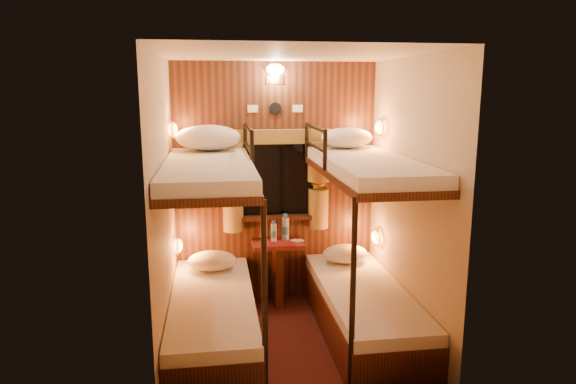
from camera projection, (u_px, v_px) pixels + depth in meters
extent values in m
plane|color=#3C1910|center=(291.00, 344.00, 4.38)|extent=(2.10, 2.10, 0.00)
plane|color=silver|center=(291.00, 54.00, 3.91)|extent=(2.10, 2.10, 0.00)
plane|color=#C6B293|center=(275.00, 184.00, 5.16)|extent=(2.40, 0.00, 2.40)
plane|color=#C6B293|center=(316.00, 246.00, 3.13)|extent=(2.40, 0.00, 2.40)
plane|color=#C6B293|center=(164.00, 211.00, 4.00)|extent=(0.00, 2.40, 2.40)
plane|color=#C6B293|center=(409.00, 203.00, 4.29)|extent=(0.00, 2.40, 2.40)
cube|color=black|center=(275.00, 184.00, 5.15)|extent=(2.00, 0.03, 2.40)
cube|color=black|center=(213.00, 326.00, 4.32)|extent=(0.70, 1.90, 0.35)
cube|color=white|center=(212.00, 301.00, 4.28)|extent=(0.68, 1.88, 0.10)
cube|color=black|center=(209.00, 177.00, 4.07)|extent=(0.70, 1.90, 0.06)
cube|color=white|center=(208.00, 167.00, 4.06)|extent=(0.68, 1.88, 0.10)
cylinder|color=black|center=(265.00, 307.00, 3.39)|extent=(0.04, 0.04, 1.45)
cylinder|color=black|center=(245.00, 142.00, 4.94)|extent=(0.04, 0.04, 0.32)
cylinder|color=black|center=(252.00, 152.00, 4.11)|extent=(0.04, 0.04, 0.32)
cylinder|color=black|center=(248.00, 128.00, 4.49)|extent=(0.04, 0.85, 0.04)
cylinder|color=black|center=(248.00, 148.00, 4.53)|extent=(0.03, 0.85, 0.03)
cube|color=black|center=(362.00, 316.00, 4.51)|extent=(0.70, 1.90, 0.35)
cube|color=white|center=(363.00, 292.00, 4.46)|extent=(0.68, 1.88, 0.10)
cube|color=black|center=(367.00, 173.00, 4.25)|extent=(0.70, 1.90, 0.06)
cube|color=white|center=(367.00, 164.00, 4.24)|extent=(0.68, 1.88, 0.10)
cylinder|color=black|center=(353.00, 301.00, 3.48)|extent=(0.04, 0.04, 1.45)
cylinder|color=black|center=(307.00, 141.00, 5.02)|extent=(0.04, 0.04, 0.32)
cylinder|color=black|center=(325.00, 151.00, 4.20)|extent=(0.04, 0.04, 0.32)
cylinder|color=black|center=(315.00, 127.00, 4.58)|extent=(0.04, 0.85, 0.04)
cylinder|color=black|center=(315.00, 146.00, 4.61)|extent=(0.03, 0.85, 0.03)
cube|color=black|center=(276.00, 179.00, 5.12)|extent=(0.98, 0.02, 0.78)
cube|color=black|center=(276.00, 180.00, 5.11)|extent=(0.90, 0.01, 0.70)
cube|color=black|center=(276.00, 217.00, 5.15)|extent=(1.00, 0.12, 0.04)
cube|color=brown|center=(276.00, 137.00, 5.00)|extent=(1.10, 0.06, 0.14)
cylinder|color=brown|center=(232.00, 163.00, 4.98)|extent=(0.22, 0.22, 0.40)
cylinder|color=brown|center=(233.00, 186.00, 5.02)|extent=(0.11, 0.11, 0.12)
cylinder|color=brown|center=(233.00, 211.00, 5.07)|extent=(0.20, 0.20, 0.40)
torus|color=#B77835|center=(233.00, 186.00, 5.02)|extent=(0.14, 0.14, 0.02)
cylinder|color=brown|center=(319.00, 161.00, 5.10)|extent=(0.22, 0.22, 0.40)
cylinder|color=brown|center=(319.00, 184.00, 5.15)|extent=(0.11, 0.11, 0.12)
cylinder|color=brown|center=(318.00, 208.00, 5.20)|extent=(0.20, 0.20, 0.40)
torus|color=#B77835|center=(319.00, 184.00, 5.15)|extent=(0.14, 0.14, 0.02)
cylinder|color=black|center=(275.00, 109.00, 4.98)|extent=(0.12, 0.02, 0.12)
cube|color=silver|center=(253.00, 109.00, 4.95)|extent=(0.10, 0.01, 0.07)
cube|color=silver|center=(298.00, 108.00, 5.01)|extent=(0.10, 0.01, 0.07)
cube|color=#B77835|center=(275.00, 80.00, 4.93)|extent=(0.18, 0.01, 0.08)
ellipsoid|color=#FFCC8C|center=(275.00, 69.00, 4.89)|extent=(0.18, 0.09, 0.11)
ellipsoid|color=orange|center=(178.00, 246.00, 4.79)|extent=(0.08, 0.20, 0.13)
torus|color=#B77835|center=(178.00, 246.00, 4.79)|extent=(0.02, 0.17, 0.17)
ellipsoid|color=orange|center=(173.00, 130.00, 4.57)|extent=(0.08, 0.20, 0.13)
torus|color=#B77835|center=(173.00, 130.00, 4.57)|extent=(0.02, 0.17, 0.17)
ellipsoid|color=orange|center=(376.00, 237.00, 5.06)|extent=(0.08, 0.20, 0.13)
torus|color=#B77835|center=(376.00, 237.00, 5.06)|extent=(0.02, 0.17, 0.17)
ellipsoid|color=orange|center=(380.00, 128.00, 4.84)|extent=(0.08, 0.20, 0.13)
torus|color=#B77835|center=(380.00, 128.00, 4.84)|extent=(0.02, 0.17, 0.17)
cube|color=maroon|center=(278.00, 244.00, 5.08)|extent=(0.50, 0.34, 0.04)
cube|color=black|center=(278.00, 275.00, 5.15)|extent=(0.08, 0.30, 0.61)
cube|color=maroon|center=(278.00, 242.00, 5.08)|extent=(0.30, 0.34, 0.01)
cylinder|color=#99BFE5|center=(274.00, 233.00, 5.08)|extent=(0.06, 0.06, 0.18)
cylinder|color=#386AA8|center=(274.00, 234.00, 5.08)|extent=(0.06, 0.06, 0.06)
cylinder|color=#386AA8|center=(274.00, 222.00, 5.05)|extent=(0.03, 0.03, 0.03)
cylinder|color=#99BFE5|center=(285.00, 229.00, 5.13)|extent=(0.07, 0.07, 0.23)
cylinder|color=#386AA8|center=(285.00, 230.00, 5.13)|extent=(0.08, 0.08, 0.08)
cylinder|color=#386AA8|center=(285.00, 216.00, 5.10)|extent=(0.04, 0.04, 0.03)
cube|color=silver|center=(299.00, 240.00, 5.12)|extent=(0.11, 0.09, 0.01)
cube|color=silver|center=(294.00, 240.00, 5.12)|extent=(0.10, 0.09, 0.01)
ellipsoid|color=silver|center=(212.00, 261.00, 4.84)|extent=(0.46, 0.33, 0.18)
ellipsoid|color=silver|center=(345.00, 254.00, 5.06)|extent=(0.44, 0.32, 0.17)
ellipsoid|color=silver|center=(208.00, 138.00, 4.66)|extent=(0.59, 0.42, 0.23)
ellipsoid|color=silver|center=(347.00, 138.00, 4.87)|extent=(0.49, 0.35, 0.19)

